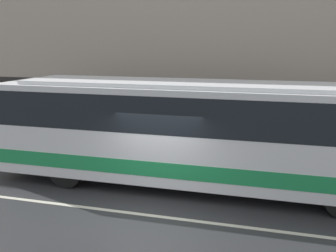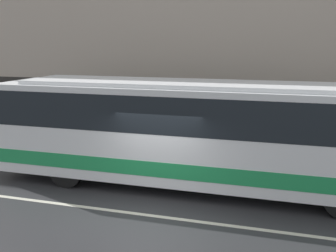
% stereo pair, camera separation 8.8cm
% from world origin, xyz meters
% --- Properties ---
extents(ground_plane, '(60.00, 60.00, 0.00)m').
position_xyz_m(ground_plane, '(0.00, 0.00, 0.00)').
color(ground_plane, '#2D2D30').
extents(sidewalk, '(60.00, 2.74, 0.18)m').
position_xyz_m(sidewalk, '(0.00, 5.37, 0.09)').
color(sidewalk, gray).
rests_on(sidewalk, ground_plane).
extents(lane_stripe, '(54.00, 0.14, 0.01)m').
position_xyz_m(lane_stripe, '(0.00, 0.00, 0.00)').
color(lane_stripe, beige).
rests_on(lane_stripe, ground_plane).
extents(transit_bus, '(12.01, 2.52, 3.29)m').
position_xyz_m(transit_bus, '(0.56, 2.29, 1.85)').
color(transit_bus, white).
rests_on(transit_bus, ground_plane).
extents(pedestrian_waiting, '(0.36, 0.36, 1.68)m').
position_xyz_m(pedestrian_waiting, '(-0.07, 5.63, 0.96)').
color(pedestrian_waiting, navy).
rests_on(pedestrian_waiting, sidewalk).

